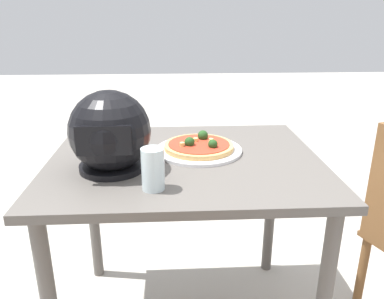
{
  "coord_description": "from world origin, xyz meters",
  "views": [
    {
      "loc": [
        0.05,
        1.32,
        1.28
      ],
      "look_at": [
        -0.03,
        -0.03,
        0.79
      ],
      "focal_mm": 35.74,
      "sensor_mm": 36.0,
      "label": 1
    }
  ],
  "objects_px": {
    "pizza": "(199,145)",
    "drinking_glass": "(153,169)",
    "dining_table": "(185,183)",
    "motorcycle_helmet": "(110,133)"
  },
  "relations": [
    {
      "from": "drinking_glass",
      "to": "dining_table",
      "type": "bearing_deg",
      "value": -112.14
    },
    {
      "from": "dining_table",
      "to": "drinking_glass",
      "type": "xyz_separation_m",
      "value": [
        0.11,
        0.26,
        0.17
      ]
    },
    {
      "from": "pizza",
      "to": "drinking_glass",
      "type": "bearing_deg",
      "value": 63.19
    },
    {
      "from": "dining_table",
      "to": "drinking_glass",
      "type": "height_order",
      "value": "drinking_glass"
    },
    {
      "from": "dining_table",
      "to": "pizza",
      "type": "height_order",
      "value": "pizza"
    },
    {
      "from": "drinking_glass",
      "to": "motorcycle_helmet",
      "type": "bearing_deg",
      "value": -48.08
    },
    {
      "from": "pizza",
      "to": "motorcycle_helmet",
      "type": "distance_m",
      "value": 0.36
    },
    {
      "from": "dining_table",
      "to": "drinking_glass",
      "type": "distance_m",
      "value": 0.33
    },
    {
      "from": "dining_table",
      "to": "drinking_glass",
      "type": "relative_size",
      "value": 7.61
    },
    {
      "from": "pizza",
      "to": "drinking_glass",
      "type": "height_order",
      "value": "drinking_glass"
    }
  ]
}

